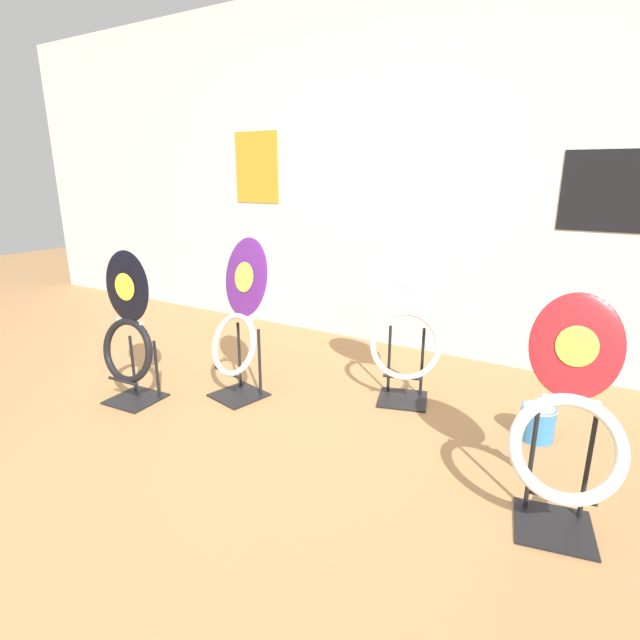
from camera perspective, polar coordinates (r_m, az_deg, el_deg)
name	(u,v)px	position (r m, az deg, el deg)	size (l,w,h in m)	color
ground_plane	(123,490)	(2.40, -21.58, -17.67)	(14.00, 14.00, 0.00)	#A37547
wall_back	(374,172)	(3.87, 6.24, 16.42)	(8.00, 0.07, 2.60)	silver
toilet_seat_display_purple_note	(239,324)	(2.95, -9.25, -0.44)	(0.42, 0.35, 0.95)	black
toilet_seat_display_crimson_swirl	(568,426)	(2.04, 26.52, -10.82)	(0.43, 0.37, 0.89)	black
toilet_seat_display_white_plain	(406,327)	(2.89, 9.84, -0.82)	(0.43, 0.35, 0.98)	black
toilet_seat_display_jazz_black	(128,333)	(3.06, -21.07, -1.40)	(0.39, 0.30, 0.89)	black
paint_can	(537,422)	(2.79, 23.58, -10.60)	(0.17, 0.17, 0.18)	teal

